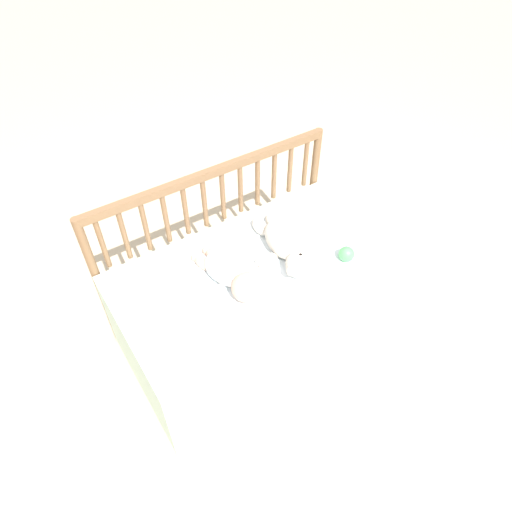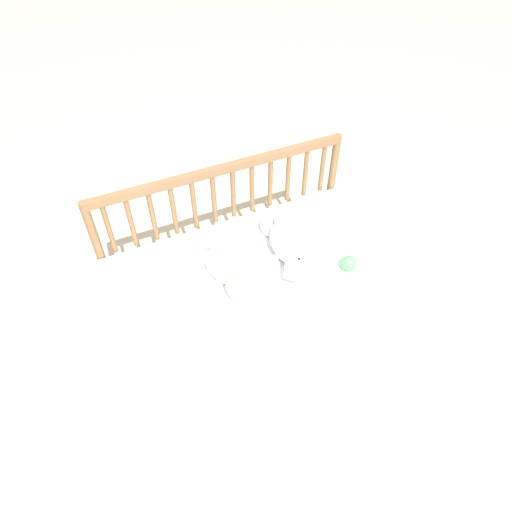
# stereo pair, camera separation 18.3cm
# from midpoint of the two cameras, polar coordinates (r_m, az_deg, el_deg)

# --- Properties ---
(ground_plane) EXTENTS (12.00, 12.00, 0.00)m
(ground_plane) POSITION_cam_midpoint_polar(r_m,az_deg,el_deg) (2.23, 2.49, -9.63)
(ground_plane) COLOR #C6B293
(crib_mattress) EXTENTS (1.17, 0.64, 0.46)m
(crib_mattress) POSITION_cam_midpoint_polar(r_m,az_deg,el_deg) (2.04, 2.69, -5.97)
(crib_mattress) COLOR silver
(crib_mattress) RESTS_ON ground_plane
(crib_rail) EXTENTS (1.17, 0.04, 0.74)m
(crib_rail) POSITION_cam_midpoint_polar(r_m,az_deg,el_deg) (2.04, -1.44, 6.31)
(crib_rail) COLOR brown
(crib_rail) RESTS_ON ground_plane
(blanket) EXTENTS (0.75, 0.49, 0.01)m
(blanket) POSITION_cam_midpoint_polar(r_m,az_deg,el_deg) (1.89, 2.86, -0.81)
(blanket) COLOR white
(blanket) RESTS_ON crib_mattress
(teddy_bear) EXTENTS (0.30, 0.42, 0.12)m
(teddy_bear) POSITION_cam_midpoint_polar(r_m,az_deg,el_deg) (1.88, 6.75, 0.75)
(teddy_bear) COLOR silver
(teddy_bear) RESTS_ON crib_mattress
(baby) EXTENTS (0.27, 0.37, 0.12)m
(baby) POSITION_cam_midpoint_polar(r_m,az_deg,el_deg) (1.79, -0.68, -2.24)
(baby) COLOR white
(baby) RESTS_ON crib_mattress
(toy_ball) EXTENTS (0.07, 0.07, 0.07)m
(toy_ball) POSITION_cam_midpoint_polar(r_m,az_deg,el_deg) (1.89, 14.24, -1.06)
(toy_ball) COLOR #59BF66
(toy_ball) RESTS_ON crib_mattress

